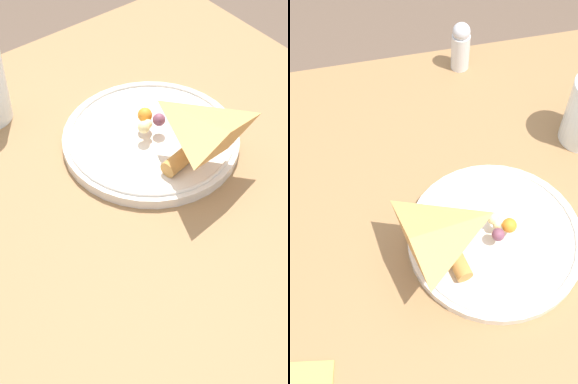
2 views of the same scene
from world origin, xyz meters
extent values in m
plane|color=brown|center=(0.00, 0.00, 0.00)|extent=(6.00, 6.00, 0.00)
cube|color=olive|center=(0.00, 0.00, 0.75)|extent=(1.00, 0.80, 0.03)
cube|color=brown|center=(0.45, 0.35, 0.37)|extent=(0.06, 0.06, 0.73)
cylinder|color=silver|center=(0.15, -0.05, 0.77)|extent=(0.27, 0.27, 0.02)
torus|color=silver|center=(0.15, -0.05, 0.78)|extent=(0.25, 0.25, 0.01)
pyramid|color=tan|center=(0.14, -0.05, 0.79)|extent=(0.14, 0.13, 0.02)
cylinder|color=#C68942|center=(0.08, -0.06, 0.79)|extent=(0.04, 0.10, 0.02)
sphere|color=orange|center=(0.17, -0.05, 0.81)|extent=(0.02, 0.02, 0.02)
sphere|color=#EFDB93|center=(0.15, -0.03, 0.81)|extent=(0.02, 0.02, 0.02)
sphere|color=#7A4256|center=(0.15, -0.06, 0.81)|extent=(0.02, 0.02, 0.02)
sphere|color=#EFDB93|center=(0.15, -0.04, 0.80)|extent=(0.01, 0.01, 0.01)
cylinder|color=silver|center=(0.19, 0.34, 0.80)|extent=(0.04, 0.04, 0.07)
sphere|color=silver|center=(0.19, 0.34, 0.85)|extent=(0.03, 0.03, 0.03)
camera|label=1|loc=(-0.36, 0.37, 1.37)|focal=55.00mm
camera|label=2|loc=(-0.02, -0.37, 1.42)|focal=45.00mm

